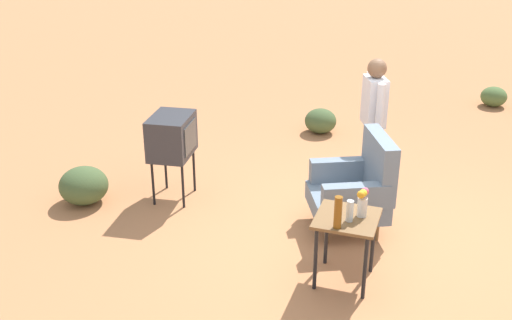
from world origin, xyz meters
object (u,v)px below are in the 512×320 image
object	(u,v)px
armchair	(357,187)
bottle_short_clear	(350,211)
person_standing	(373,118)
flower_vase	(363,201)
bottle_tall_amber	(338,212)
tv_on_stand	(172,137)
side_table	(346,227)

from	to	relation	value
armchair	bottle_short_clear	size ratio (longest dim) A/B	5.30
person_standing	flower_vase	size ratio (longest dim) A/B	6.19
armchair	person_standing	world-z (taller)	person_standing
bottle_tall_amber	bottle_short_clear	xyz separation A→B (m)	(-0.15, 0.08, -0.05)
tv_on_stand	person_standing	world-z (taller)	person_standing
tv_on_stand	flower_vase	world-z (taller)	tv_on_stand
side_table	armchair	bearing A→B (deg)	-175.67
armchair	tv_on_stand	xyz separation A→B (m)	(-0.03, -2.16, 0.28)
armchair	side_table	xyz separation A→B (m)	(1.00, 0.08, 0.07)
tv_on_stand	bottle_short_clear	xyz separation A→B (m)	(1.09, 2.27, -0.01)
bottle_short_clear	flower_vase	xyz separation A→B (m)	(-0.13, 0.09, 0.05)
armchair	bottle_tall_amber	xyz separation A→B (m)	(1.21, 0.03, 0.32)
armchair	person_standing	size ratio (longest dim) A/B	0.65
tv_on_stand	bottle_short_clear	world-z (taller)	tv_on_stand
person_standing	bottle_short_clear	xyz separation A→B (m)	(2.03, 0.12, -0.17)
tv_on_stand	armchair	bearing A→B (deg)	89.09
tv_on_stand	flower_vase	size ratio (longest dim) A/B	3.89
bottle_tall_amber	flower_vase	distance (m)	0.32
flower_vase	side_table	bearing A→B (deg)	-62.02
bottle_short_clear	tv_on_stand	bearing A→B (deg)	-115.78
armchair	person_standing	distance (m)	1.07
flower_vase	tv_on_stand	bearing A→B (deg)	-112.36
tv_on_stand	side_table	bearing A→B (deg)	65.25
side_table	tv_on_stand	world-z (taller)	tv_on_stand
bottle_tall_amber	flower_vase	world-z (taller)	bottle_tall_amber
side_table	bottle_tall_amber	bearing A→B (deg)	-12.39
bottle_tall_amber	side_table	bearing A→B (deg)	167.61
armchair	side_table	size ratio (longest dim) A/B	1.58
flower_vase	armchair	bearing A→B (deg)	-168.29
side_table	bottle_short_clear	xyz separation A→B (m)	(0.06, 0.03, 0.20)
bottle_short_clear	bottle_tall_amber	bearing A→B (deg)	-27.19
armchair	side_table	world-z (taller)	armchair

